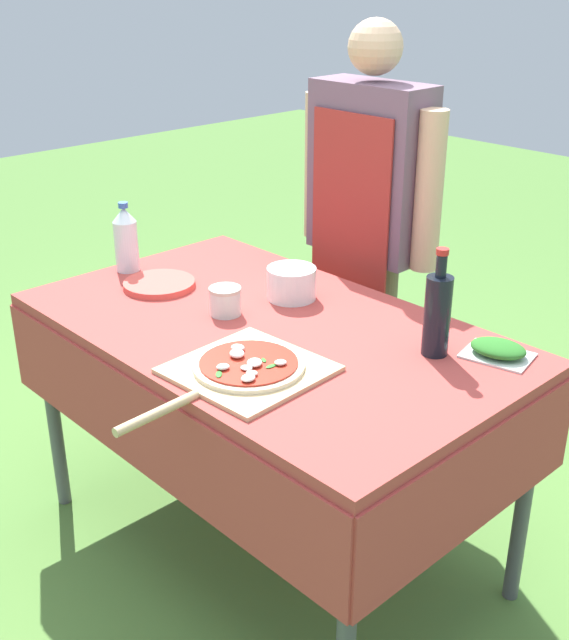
{
  "coord_description": "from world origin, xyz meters",
  "views": [
    {
      "loc": [
        1.57,
        -1.41,
        1.76
      ],
      "look_at": [
        0.07,
        0.0,
        0.84
      ],
      "focal_mm": 45.0,
      "sensor_mm": 36.0,
      "label": 1
    }
  ],
  "objects_px": {
    "prep_table": "(268,352)",
    "plate_stack": "(159,284)",
    "oil_bottle": "(437,313)",
    "mixing_tub": "(292,283)",
    "water_bottle": "(126,239)",
    "sauce_jar": "(225,302)",
    "pizza_on_peel": "(245,369)",
    "person_cook": "(368,214)",
    "herb_container": "(498,350)"
  },
  "relations": [
    {
      "from": "pizza_on_peel",
      "to": "sauce_jar",
      "type": "xyz_separation_m",
      "value": [
        -0.33,
        0.21,
        0.02
      ]
    },
    {
      "from": "oil_bottle",
      "to": "herb_container",
      "type": "relative_size",
      "value": 1.48
    },
    {
      "from": "pizza_on_peel",
      "to": "sauce_jar",
      "type": "distance_m",
      "value": 0.39
    },
    {
      "from": "prep_table",
      "to": "person_cook",
      "type": "distance_m",
      "value": 0.75
    },
    {
      "from": "pizza_on_peel",
      "to": "sauce_jar",
      "type": "height_order",
      "value": "sauce_jar"
    },
    {
      "from": "water_bottle",
      "to": "oil_bottle",
      "type": "bearing_deg",
      "value": 12.45
    },
    {
      "from": "person_cook",
      "to": "plate_stack",
      "type": "bearing_deg",
      "value": 71.37
    },
    {
      "from": "herb_container",
      "to": "oil_bottle",
      "type": "bearing_deg",
      "value": -139.41
    },
    {
      "from": "pizza_on_peel",
      "to": "sauce_jar",
      "type": "bearing_deg",
      "value": 144.49
    },
    {
      "from": "prep_table",
      "to": "herb_container",
      "type": "distance_m",
      "value": 0.66
    },
    {
      "from": "prep_table",
      "to": "water_bottle",
      "type": "bearing_deg",
      "value": -176.47
    },
    {
      "from": "person_cook",
      "to": "oil_bottle",
      "type": "height_order",
      "value": "person_cook"
    },
    {
      "from": "prep_table",
      "to": "sauce_jar",
      "type": "bearing_deg",
      "value": -166.11
    },
    {
      "from": "pizza_on_peel",
      "to": "mixing_tub",
      "type": "height_order",
      "value": "mixing_tub"
    },
    {
      "from": "prep_table",
      "to": "plate_stack",
      "type": "relative_size",
      "value": 6.35
    },
    {
      "from": "plate_stack",
      "to": "sauce_jar",
      "type": "distance_m",
      "value": 0.32
    },
    {
      "from": "pizza_on_peel",
      "to": "water_bottle",
      "type": "height_order",
      "value": "water_bottle"
    },
    {
      "from": "water_bottle",
      "to": "plate_stack",
      "type": "height_order",
      "value": "water_bottle"
    },
    {
      "from": "prep_table",
      "to": "herb_container",
      "type": "bearing_deg",
      "value": 28.68
    },
    {
      "from": "plate_stack",
      "to": "sauce_jar",
      "type": "height_order",
      "value": "sauce_jar"
    },
    {
      "from": "prep_table",
      "to": "sauce_jar",
      "type": "xyz_separation_m",
      "value": [
        -0.15,
        -0.04,
        0.12
      ]
    },
    {
      "from": "pizza_on_peel",
      "to": "plate_stack",
      "type": "distance_m",
      "value": 0.67
    },
    {
      "from": "prep_table",
      "to": "person_cook",
      "type": "relative_size",
      "value": 0.93
    },
    {
      "from": "mixing_tub",
      "to": "sauce_jar",
      "type": "relative_size",
      "value": 1.59
    },
    {
      "from": "herb_container",
      "to": "sauce_jar",
      "type": "height_order",
      "value": "sauce_jar"
    },
    {
      "from": "prep_table",
      "to": "mixing_tub",
      "type": "distance_m",
      "value": 0.26
    },
    {
      "from": "person_cook",
      "to": "oil_bottle",
      "type": "xyz_separation_m",
      "value": [
        0.67,
        -0.48,
        -0.03
      ]
    },
    {
      "from": "pizza_on_peel",
      "to": "herb_container",
      "type": "xyz_separation_m",
      "value": [
        0.39,
        0.55,
        0.01
      ]
    },
    {
      "from": "mixing_tub",
      "to": "plate_stack",
      "type": "bearing_deg",
      "value": -145.47
    },
    {
      "from": "plate_stack",
      "to": "sauce_jar",
      "type": "relative_size",
      "value": 2.42
    },
    {
      "from": "herb_container",
      "to": "plate_stack",
      "type": "xyz_separation_m",
      "value": [
        -1.03,
        -0.37,
        -0.01
      ]
    },
    {
      "from": "prep_table",
      "to": "mixing_tub",
      "type": "height_order",
      "value": "mixing_tub"
    },
    {
      "from": "prep_table",
      "to": "pizza_on_peel",
      "type": "height_order",
      "value": "pizza_on_peel"
    },
    {
      "from": "sauce_jar",
      "to": "pizza_on_peel",
      "type": "bearing_deg",
      "value": -32.15
    },
    {
      "from": "oil_bottle",
      "to": "sauce_jar",
      "type": "xyz_separation_m",
      "value": [
        -0.59,
        -0.24,
        -0.08
      ]
    },
    {
      "from": "person_cook",
      "to": "oil_bottle",
      "type": "distance_m",
      "value": 0.82
    },
    {
      "from": "mixing_tub",
      "to": "sauce_jar",
      "type": "bearing_deg",
      "value": -101.15
    },
    {
      "from": "oil_bottle",
      "to": "water_bottle",
      "type": "relative_size",
      "value": 1.25
    },
    {
      "from": "herb_container",
      "to": "pizza_on_peel",
      "type": "bearing_deg",
      "value": -125.06
    },
    {
      "from": "prep_table",
      "to": "oil_bottle",
      "type": "height_order",
      "value": "oil_bottle"
    },
    {
      "from": "oil_bottle",
      "to": "plate_stack",
      "type": "distance_m",
      "value": 0.95
    },
    {
      "from": "prep_table",
      "to": "mixing_tub",
      "type": "bearing_deg",
      "value": 117.6
    },
    {
      "from": "water_bottle",
      "to": "plate_stack",
      "type": "distance_m",
      "value": 0.23
    },
    {
      "from": "person_cook",
      "to": "oil_bottle",
      "type": "bearing_deg",
      "value": 143.49
    },
    {
      "from": "mixing_tub",
      "to": "plate_stack",
      "type": "height_order",
      "value": "mixing_tub"
    },
    {
      "from": "water_bottle",
      "to": "sauce_jar",
      "type": "height_order",
      "value": "water_bottle"
    },
    {
      "from": "prep_table",
      "to": "oil_bottle",
      "type": "distance_m",
      "value": 0.53
    },
    {
      "from": "mixing_tub",
      "to": "sauce_jar",
      "type": "xyz_separation_m",
      "value": [
        -0.05,
        -0.23,
        -0.01
      ]
    },
    {
      "from": "herb_container",
      "to": "sauce_jar",
      "type": "distance_m",
      "value": 0.8
    },
    {
      "from": "oil_bottle",
      "to": "mixing_tub",
      "type": "distance_m",
      "value": 0.55
    }
  ]
}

